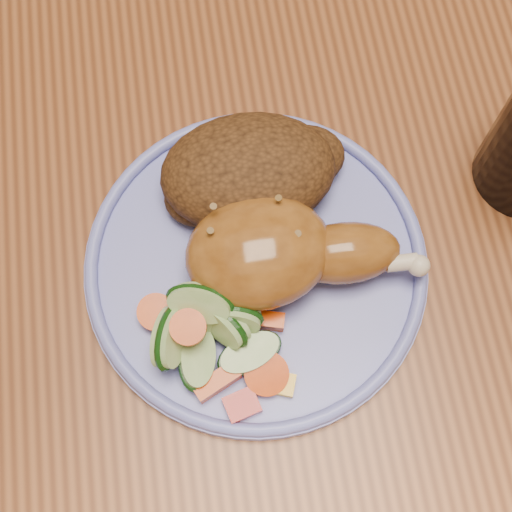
% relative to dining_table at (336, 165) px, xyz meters
% --- Properties ---
extents(ground, '(4.00, 4.00, 0.00)m').
position_rel_dining_table_xyz_m(ground, '(0.00, 0.00, -0.67)').
color(ground, '#562F1D').
rests_on(ground, ground).
extents(dining_table, '(0.90, 1.40, 0.75)m').
position_rel_dining_table_xyz_m(dining_table, '(0.00, 0.00, 0.00)').
color(dining_table, brown).
rests_on(dining_table, ground).
extents(plate, '(0.26, 0.26, 0.01)m').
position_rel_dining_table_xyz_m(plate, '(-0.10, -0.12, 0.09)').
color(plate, '#6F77D2').
rests_on(plate, dining_table).
extents(plate_rim, '(0.26, 0.26, 0.01)m').
position_rel_dining_table_xyz_m(plate_rim, '(-0.10, -0.12, 0.10)').
color(plate_rim, '#6F77D2').
rests_on(plate_rim, plate).
extents(chicken_leg, '(0.18, 0.10, 0.06)m').
position_rel_dining_table_xyz_m(chicken_leg, '(-0.08, -0.12, 0.12)').
color(chicken_leg, brown).
rests_on(chicken_leg, plate).
extents(rice_pilaf, '(0.15, 0.10, 0.06)m').
position_rel_dining_table_xyz_m(rice_pilaf, '(-0.09, -0.05, 0.12)').
color(rice_pilaf, '#472911').
rests_on(rice_pilaf, plate).
extents(vegetable_pile, '(0.11, 0.11, 0.06)m').
position_rel_dining_table_xyz_m(vegetable_pile, '(-0.14, -0.18, 0.11)').
color(vegetable_pile, '#A50A05').
rests_on(vegetable_pile, plate).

